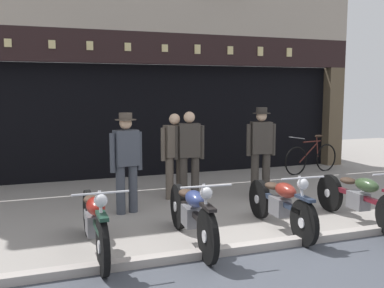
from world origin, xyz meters
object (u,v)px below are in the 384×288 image
(motorcycle_center_left, at_px, (192,213))
(leaning_bicycle, at_px, (312,158))
(salesman_left, at_px, (126,158))
(motorcycle_left, at_px, (95,220))
(assistant_far_right, at_px, (189,151))
(shopkeeper_center, at_px, (175,152))
(salesman_right, at_px, (261,148))
(motorcycle_center_right, at_px, (359,197))
(motorcycle_center, at_px, (281,203))
(advert_board_near, at_px, (199,98))

(motorcycle_center_left, distance_m, leaning_bicycle, 5.84)
(salesman_left, relative_size, leaning_bicycle, 0.97)
(motorcycle_left, relative_size, motorcycle_center_left, 1.00)
(assistant_far_right, bearing_deg, shopkeeper_center, -18.79)
(motorcycle_left, bearing_deg, salesman_right, -150.08)
(motorcycle_center_right, bearing_deg, motorcycle_center_left, 2.01)
(motorcycle_left, bearing_deg, assistant_far_right, -132.08)
(salesman_right, relative_size, leaning_bicycle, 0.99)
(shopkeeper_center, relative_size, leaning_bicycle, 0.93)
(assistant_far_right, relative_size, leaning_bicycle, 0.95)
(salesman_left, distance_m, salesman_right, 2.60)
(motorcycle_center_left, relative_size, shopkeeper_center, 1.28)
(motorcycle_left, distance_m, motorcycle_center, 2.62)
(motorcycle_left, relative_size, motorcycle_center_right, 0.99)
(motorcycle_center, bearing_deg, salesman_left, -38.94)
(salesman_right, relative_size, assistant_far_right, 1.04)
(motorcycle_left, height_order, salesman_left, salesman_left)
(shopkeeper_center, distance_m, advert_board_near, 2.94)
(salesman_left, height_order, shopkeeper_center, salesman_left)
(leaning_bicycle, bearing_deg, motorcycle_left, 111.10)
(salesman_left, height_order, assistant_far_right, salesman_left)
(salesman_right, xyz_separation_m, assistant_far_right, (-1.31, 0.32, -0.04))
(motorcycle_center_left, distance_m, salesman_right, 2.93)
(motorcycle_center, xyz_separation_m, shopkeeper_center, (-0.84, 2.34, 0.46))
(leaning_bicycle, bearing_deg, advert_board_near, 55.07)
(motorcycle_center_left, xyz_separation_m, motorcycle_center_right, (2.68, -0.03, -0.01))
(shopkeeper_center, bearing_deg, motorcycle_center_right, 121.84)
(salesman_right, xyz_separation_m, leaning_bicycle, (2.38, 1.76, -0.57))
(motorcycle_center, distance_m, shopkeeper_center, 2.53)
(salesman_right, bearing_deg, shopkeeper_center, -5.47)
(advert_board_near, bearing_deg, motorcycle_left, -123.75)
(motorcycle_center_left, height_order, shopkeeper_center, shopkeeper_center)
(motorcycle_left, bearing_deg, shopkeeper_center, -126.93)
(motorcycle_left, distance_m, assistant_far_right, 3.04)
(shopkeeper_center, xyz_separation_m, advert_board_near, (1.39, 2.41, 0.95))
(motorcycle_center_right, xyz_separation_m, leaning_bicycle, (1.80, 3.77, -0.05))
(motorcycle_center, xyz_separation_m, motorcycle_center_right, (1.29, -0.12, 0.00))
(motorcycle_center_right, bearing_deg, salesman_left, -26.82)
(advert_board_near, bearing_deg, assistant_far_right, -114.46)
(salesman_right, distance_m, leaning_bicycle, 3.02)
(motorcycle_center_right, relative_size, shopkeeper_center, 1.30)
(motorcycle_center_left, bearing_deg, shopkeeper_center, -99.01)
(assistant_far_right, height_order, advert_board_near, advert_board_near)
(assistant_far_right, distance_m, leaning_bicycle, 4.00)
(motorcycle_center, height_order, salesman_right, salesman_right)
(motorcycle_center_left, bearing_deg, motorcycle_center_right, -176.89)
(salesman_left, height_order, leaning_bicycle, salesman_left)
(shopkeeper_center, distance_m, leaning_bicycle, 4.17)
(motorcycle_center_left, height_order, motorcycle_center_right, motorcycle_center_left)
(advert_board_near, bearing_deg, salesman_left, -128.35)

